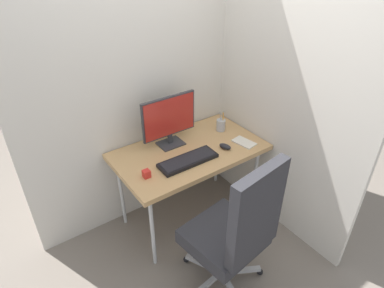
% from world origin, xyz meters
% --- Properties ---
extents(ground_plane, '(8.00, 8.00, 0.00)m').
position_xyz_m(ground_plane, '(0.00, 0.00, 0.00)').
color(ground_plane, slate).
extents(wall_back, '(2.46, 0.04, 2.80)m').
position_xyz_m(wall_back, '(0.00, 0.38, 1.40)').
color(wall_back, silver).
rests_on(wall_back, ground_plane).
extents(wall_side_right, '(0.04, 1.94, 2.80)m').
position_xyz_m(wall_side_right, '(0.64, -0.18, 1.40)').
color(wall_side_right, silver).
rests_on(wall_side_right, ground_plane).
extents(desk, '(1.22, 0.71, 0.74)m').
position_xyz_m(desk, '(0.00, 0.00, 0.69)').
color(desk, tan).
rests_on(desk, ground_plane).
extents(office_chair, '(0.62, 0.63, 1.16)m').
position_xyz_m(office_chair, '(-0.18, -0.78, 0.59)').
color(office_chair, black).
rests_on(office_chair, ground_plane).
extents(monitor, '(0.48, 0.16, 0.43)m').
position_xyz_m(monitor, '(-0.08, 0.17, 0.98)').
color(monitor, '#333338').
rests_on(monitor, desk).
extents(keyboard, '(0.48, 0.17, 0.03)m').
position_xyz_m(keyboard, '(-0.11, -0.14, 0.76)').
color(keyboard, black).
rests_on(keyboard, desk).
extents(mouse, '(0.08, 0.12, 0.04)m').
position_xyz_m(mouse, '(0.25, -0.16, 0.76)').
color(mouse, black).
rests_on(mouse, desk).
extents(pen_holder, '(0.08, 0.08, 0.19)m').
position_xyz_m(pen_holder, '(0.41, 0.10, 0.80)').
color(pen_holder, '#B2B5BA').
rests_on(pen_holder, desk).
extents(notebook, '(0.14, 0.21, 0.01)m').
position_xyz_m(notebook, '(0.44, -0.18, 0.75)').
color(notebook, silver).
rests_on(notebook, desk).
extents(desk_clamp_accessory, '(0.05, 0.05, 0.06)m').
position_xyz_m(desk_clamp_accessory, '(-0.46, -0.12, 0.77)').
color(desk_clamp_accessory, red).
rests_on(desk_clamp_accessory, desk).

